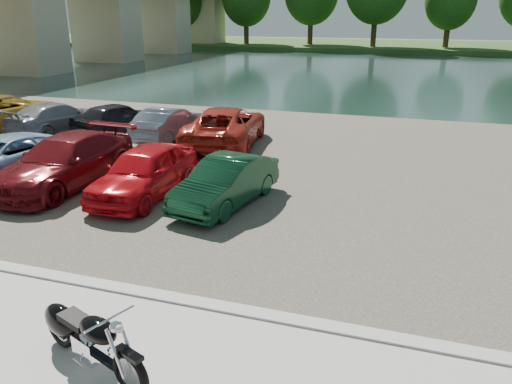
% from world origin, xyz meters
% --- Properties ---
extents(ground, '(200.00, 200.00, 0.00)m').
position_xyz_m(ground, '(0.00, 0.00, 0.00)').
color(ground, '#595447').
rests_on(ground, ground).
extents(kerb, '(60.00, 0.30, 0.14)m').
position_xyz_m(kerb, '(0.00, 2.00, 0.07)').
color(kerb, '#ACA9A2').
rests_on(kerb, ground).
extents(parking_lot, '(60.00, 18.00, 0.04)m').
position_xyz_m(parking_lot, '(0.00, 11.00, 0.02)').
color(parking_lot, '#3E3832').
rests_on(parking_lot, ground).
extents(river, '(120.00, 40.00, 0.00)m').
position_xyz_m(river, '(0.00, 40.00, 0.00)').
color(river, '#182B26').
rests_on(river, ground).
extents(far_bank, '(120.00, 24.00, 0.60)m').
position_xyz_m(far_bank, '(0.00, 72.00, 0.30)').
color(far_bank, '#254217').
rests_on(far_bank, ground).
extents(bridge, '(7.00, 56.00, 8.55)m').
position_xyz_m(bridge, '(-28.00, 41.02, 5.52)').
color(bridge, tan).
rests_on(bridge, ground).
extents(motorcycle, '(2.24, 1.09, 1.05)m').
position_xyz_m(motorcycle, '(-0.74, 0.10, 0.56)').
color(motorcycle, black).
rests_on(motorcycle, promenade).
extents(car_2, '(2.94, 4.72, 1.22)m').
position_xyz_m(car_2, '(-8.57, 6.90, 0.65)').
color(car_2, '#93B5D6').
rests_on(car_2, parking_lot).
extents(car_3, '(2.24, 5.06, 1.44)m').
position_xyz_m(car_3, '(-6.15, 6.73, 0.76)').
color(car_3, maroon).
rests_on(car_3, parking_lot).
extents(car_4, '(1.66, 4.10, 1.39)m').
position_xyz_m(car_4, '(-3.53, 6.66, 0.74)').
color(car_4, red).
rests_on(car_4, parking_lot).
extents(car_5, '(1.93, 3.92, 1.24)m').
position_xyz_m(car_5, '(-1.16, 6.72, 0.66)').
color(car_5, '#0F371F').
rests_on(car_5, parking_lot).
extents(car_6, '(2.86, 5.60, 1.52)m').
position_xyz_m(car_6, '(-13.63, 12.21, 0.80)').
color(car_6, '#AE8828').
rests_on(car_6, parking_lot).
extents(car_7, '(2.57, 4.72, 1.30)m').
position_xyz_m(car_7, '(-10.84, 12.25, 0.69)').
color(car_7, gray).
rests_on(car_7, parking_lot).
extents(car_8, '(2.64, 4.22, 1.34)m').
position_xyz_m(car_8, '(-8.40, 12.91, 0.71)').
color(car_8, black).
rests_on(car_8, parking_lot).
extents(car_9, '(1.51, 3.95, 1.29)m').
position_xyz_m(car_9, '(-5.95, 12.75, 0.68)').
color(car_9, slate).
rests_on(car_9, parking_lot).
extents(car_10, '(3.22, 5.63, 1.48)m').
position_xyz_m(car_10, '(-3.44, 12.56, 0.78)').
color(car_10, '#A8271C').
rests_on(car_10, parking_lot).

